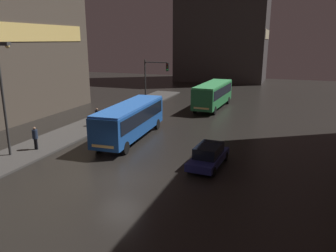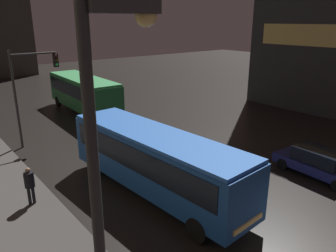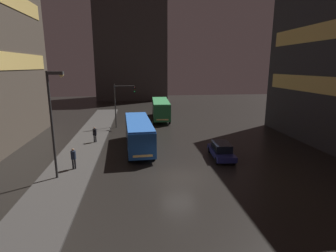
% 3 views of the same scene
% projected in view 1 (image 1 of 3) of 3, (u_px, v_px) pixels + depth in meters
% --- Properties ---
extents(ground_plane, '(120.00, 120.00, 0.00)m').
position_uv_depth(ground_plane, '(119.00, 178.00, 20.64)').
color(ground_plane, black).
extents(sidewalk_left, '(4.00, 48.00, 0.15)m').
position_uv_depth(sidewalk_left, '(87.00, 127.00, 32.68)').
color(sidewalk_left, '#3D3A38').
rests_on(sidewalk_left, ground).
extents(building_far_backdrop, '(18.07, 12.00, 29.56)m').
position_uv_depth(building_far_backdrop, '(224.00, 8.00, 67.26)').
color(building_far_backdrop, '#383333').
rests_on(building_far_backdrop, ground).
extents(bus_near, '(3.11, 10.54, 3.10)m').
position_uv_depth(bus_near, '(131.00, 118.00, 28.38)').
color(bus_near, '#194793').
rests_on(bus_near, ground).
extents(bus_far, '(3.03, 10.22, 3.18)m').
position_uv_depth(bus_far, '(213.00, 93.00, 41.30)').
color(bus_far, '#236B38').
rests_on(bus_far, ground).
extents(car_taxi, '(2.11, 4.66, 1.52)m').
position_uv_depth(car_taxi, '(209.00, 156.00, 22.46)').
color(car_taxi, navy).
rests_on(car_taxi, ground).
extents(pedestrian_near, '(0.53, 0.53, 1.76)m').
position_uv_depth(pedestrian_near, '(97.00, 115.00, 32.53)').
color(pedestrian_near, black).
rests_on(pedestrian_near, sidewalk_left).
extents(pedestrian_mid, '(0.55, 0.55, 1.81)m').
position_uv_depth(pedestrian_mid, '(35.00, 136.00, 25.40)').
color(pedestrian_mid, black).
rests_on(pedestrian_mid, sidewalk_left).
extents(traffic_light_main, '(3.03, 0.35, 6.27)m').
position_uv_depth(traffic_light_main, '(153.00, 78.00, 37.89)').
color(traffic_light_main, '#2D2D2D').
rests_on(traffic_light_main, ground).
extents(street_lamp_sidewalk, '(1.25, 0.36, 8.21)m').
position_uv_depth(street_lamp_sidewalk, '(4.00, 83.00, 23.01)').
color(street_lamp_sidewalk, '#2D2D2D').
rests_on(street_lamp_sidewalk, sidewalk_left).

